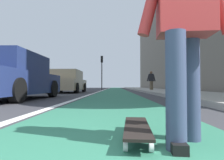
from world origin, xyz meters
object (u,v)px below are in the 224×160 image
(skateboard, at_px, (137,128))
(traffic_light, at_px, (102,66))
(parked_car_mid, at_px, (68,82))
(parked_car_near, at_px, (12,77))
(pedestrian_distant, at_px, (151,80))
(skater_person, at_px, (184,20))

(skateboard, xyz_separation_m, traffic_light, (22.10, 1.88, 2.78))
(parked_car_mid, height_order, traffic_light, traffic_light)
(skateboard, bearing_deg, parked_car_near, 37.70)
(traffic_light, bearing_deg, pedestrian_distant, -150.08)
(skateboard, xyz_separation_m, parked_car_near, (4.58, 3.54, 0.62))
(parked_car_mid, bearing_deg, skateboard, -163.16)
(parked_car_near, bearing_deg, traffic_light, -5.40)
(skateboard, height_order, skater_person, skater_person)
(skater_person, bearing_deg, parked_car_near, 39.41)
(skateboard, relative_size, parked_car_near, 0.20)
(parked_car_mid, relative_size, traffic_light, 1.00)
(skateboard, height_order, parked_car_near, parked_car_near)
(skater_person, height_order, parked_car_near, skater_person)
(parked_car_near, height_order, traffic_light, traffic_light)
(traffic_light, bearing_deg, skateboard, -175.13)
(traffic_light, xyz_separation_m, pedestrian_distant, (-8.00, -4.60, -1.93))
(parked_car_near, xyz_separation_m, parked_car_mid, (6.63, -0.15, -0.01))
(skateboard, xyz_separation_m, skater_person, (-0.15, -0.35, 0.84))
(parked_car_mid, bearing_deg, traffic_light, -7.88)
(skateboard, bearing_deg, skater_person, -113.29)
(skateboard, height_order, traffic_light, traffic_light)
(skateboard, distance_m, traffic_light, 22.35)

